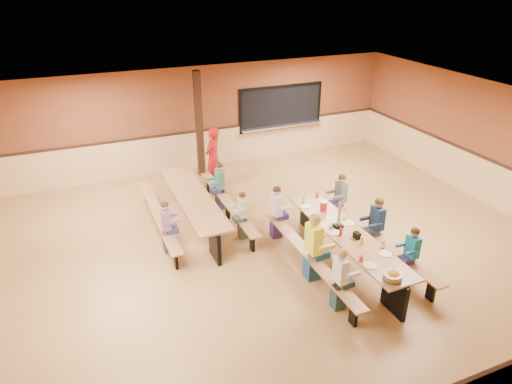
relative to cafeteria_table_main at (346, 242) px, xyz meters
name	(u,v)px	position (x,y,z in m)	size (l,w,h in m)	color
ground	(270,249)	(-1.16, 1.09, -0.53)	(12.00, 12.00, 0.00)	olive
room_envelope	(270,221)	(-1.16, 1.09, 0.16)	(12.04, 10.04, 3.02)	brown
kitchen_pass_through	(281,109)	(1.44, 6.06, 0.96)	(2.78, 0.28, 1.38)	black
structural_post	(199,125)	(-1.36, 5.49, 0.97)	(0.18, 0.18, 3.00)	black
cafeteria_table_main	(346,242)	(0.00, 0.00, 0.00)	(1.91, 3.70, 0.74)	#A46D41
cafeteria_table_second	(194,204)	(-2.35, 2.76, 0.00)	(1.91, 3.70, 0.74)	#A46D41
seated_child_white_left	(340,279)	(-0.83, -1.07, 0.07)	(0.36, 0.30, 1.20)	white
seated_adult_yellow	(313,247)	(-0.83, -0.13, 0.17)	(0.46, 0.37, 1.39)	#FAFE39
seated_child_grey_left	(276,212)	(-0.83, 1.51, 0.09)	(0.38, 0.31, 1.23)	silver
seated_child_teal_right	(411,255)	(0.83, -0.93, 0.05)	(0.34, 0.28, 1.16)	teal
seated_child_navy_right	(376,226)	(0.83, 0.16, 0.10)	(0.39, 0.32, 1.25)	navy
seated_child_char_right	(340,199)	(0.83, 1.53, 0.08)	(0.37, 0.30, 1.21)	#555B5F
seated_child_purple_sec	(167,227)	(-3.18, 1.86, 0.05)	(0.35, 0.28, 1.16)	#875388
seated_child_green_sec	(220,186)	(-1.53, 3.29, 0.08)	(0.37, 0.30, 1.20)	#387B65
seated_child_tan_sec	(243,216)	(-1.53, 1.76, 0.03)	(0.32, 0.26, 1.10)	beige
standing_woman	(213,157)	(-1.25, 4.66, 0.30)	(0.60, 0.40, 1.65)	red
punch_pitcher	(324,206)	(0.04, 0.98, 0.32)	(0.16, 0.16, 0.22)	red
chip_bowl	(393,276)	(-0.14, -1.58, 0.29)	(0.32, 0.32, 0.15)	orange
napkin_dispenser	(357,235)	(0.06, -0.24, 0.28)	(0.10, 0.14, 0.13)	black
condiment_mustard	(362,241)	(0.01, -0.47, 0.30)	(0.06, 0.06, 0.17)	yellow
condiment_ketchup	(341,232)	(-0.18, -0.04, 0.30)	(0.06, 0.06, 0.17)	#B2140F
table_paddle	(339,221)	(-0.05, 0.25, 0.35)	(0.16, 0.16, 0.56)	black
place_settings	(347,230)	(0.00, 0.00, 0.27)	(0.65, 3.30, 0.11)	beige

